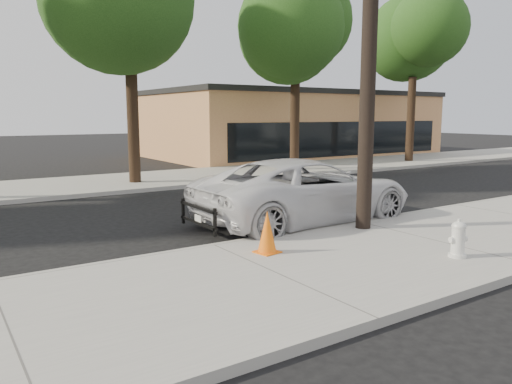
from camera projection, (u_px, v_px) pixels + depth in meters
ground at (170, 231)px, 11.76m from camera, size 120.00×120.00×0.00m
near_sidewalk at (277, 277)px, 8.21m from camera, size 90.00×4.40×0.15m
far_sidewalk at (78, 186)px, 18.75m from camera, size 90.00×5.00×0.15m
curb_near at (213, 248)px, 10.02m from camera, size 90.00×0.12×0.16m
building_main at (293, 125)px, 33.36m from camera, size 18.00×10.00×4.00m
utility_pole at (370, 22)px, 10.78m from camera, size 1.40×0.34×9.00m
tree_d at (301, 34)px, 22.89m from camera, size 4.50×4.35×8.75m
tree_e at (419, 40)px, 27.04m from camera, size 4.80×4.65×9.25m
police_cruiser at (305, 191)px, 12.64m from camera, size 5.94×2.83×1.64m
fire_hydrant at (458, 240)px, 9.08m from camera, size 0.36×0.32×0.66m
traffic_cone at (267, 233)px, 9.36m from camera, size 0.47×0.47×0.80m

